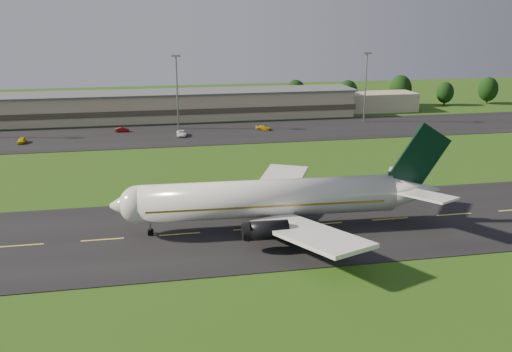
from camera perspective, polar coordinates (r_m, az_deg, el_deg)
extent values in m
plane|color=#264812|center=(84.82, -7.64, -5.84)|extent=(360.00, 360.00, 0.00)
cube|color=black|center=(84.80, -7.64, -5.81)|extent=(220.00, 30.00, 0.10)
cube|color=black|center=(153.97, -9.42, 4.07)|extent=(260.00, 30.00, 0.10)
cylinder|color=white|center=(84.86, 1.24, -2.23)|extent=(38.20, 7.20, 5.60)
sphere|color=white|center=(83.83, -11.67, -2.80)|extent=(5.60, 5.60, 5.60)
cone|color=white|center=(83.98, -13.04, -2.86)|extent=(4.22, 5.54, 5.38)
cone|color=white|center=(91.32, 15.29, -1.48)|extent=(9.22, 5.86, 5.49)
cube|color=olive|center=(84.89, 0.91, -2.47)|extent=(35.21, 7.11, 0.28)
cube|color=black|center=(83.70, -12.10, -2.46)|extent=(2.12, 3.08, 0.65)
cube|color=white|center=(75.95, 5.29, -5.74)|extent=(13.49, 20.22, 2.20)
cube|color=white|center=(96.23, 2.16, -0.95)|extent=(14.71, 20.11, 2.20)
cube|color=white|center=(86.74, 16.65, -1.89)|extent=(7.28, 9.40, 0.91)
cube|color=white|center=(95.45, 14.14, -0.08)|extent=(7.75, 9.36, 0.91)
cube|color=black|center=(90.22, 14.51, -0.44)|extent=(5.02, 0.76, 3.00)
cube|color=black|center=(90.28, 16.13, 1.88)|extent=(9.44, 0.85, 10.55)
cylinder|color=black|center=(77.85, 1.16, -5.44)|extent=(5.71, 2.93, 2.70)
cylinder|color=black|center=(92.73, -0.53, -1.86)|extent=(5.71, 2.93, 2.70)
cube|color=tan|center=(176.87, -9.76, 6.89)|extent=(120.00, 15.00, 8.00)
cube|color=#4C4438|center=(177.00, -9.75, 6.64)|extent=(121.00, 15.40, 1.60)
cube|color=#595B60|center=(176.28, -9.83, 8.22)|extent=(122.00, 16.00, 0.50)
cube|color=tan|center=(193.68, 11.57, 7.28)|extent=(28.00, 11.00, 6.00)
cylinder|color=gray|center=(160.38, -7.88, 8.22)|extent=(0.44, 0.44, 20.00)
cube|color=gray|center=(159.35, -8.03, 11.82)|extent=(2.40, 1.20, 0.50)
cylinder|color=gray|center=(172.47, 10.88, 8.62)|extent=(0.44, 0.44, 20.00)
cube|color=gray|center=(171.51, 11.06, 11.97)|extent=(2.40, 1.20, 0.50)
cylinder|color=black|center=(188.94, -19.89, 5.88)|extent=(0.56, 0.56, 2.39)
ellipsoid|color=black|center=(188.50, -19.98, 6.75)|extent=(5.58, 5.58, 6.97)
cylinder|color=black|center=(193.51, 3.94, 7.12)|extent=(0.56, 0.56, 3.12)
ellipsoid|color=black|center=(192.96, 3.97, 8.24)|extent=(7.27, 7.27, 9.09)
cylinder|color=black|center=(198.54, 9.10, 7.17)|extent=(0.56, 0.56, 2.98)
ellipsoid|color=black|center=(198.03, 9.14, 8.21)|extent=(6.95, 6.95, 8.68)
cylinder|color=black|center=(208.06, 14.17, 7.33)|extent=(0.56, 0.56, 3.31)
ellipsoid|color=black|center=(207.52, 14.25, 8.43)|extent=(7.73, 7.73, 9.66)
cylinder|color=black|center=(213.15, 18.31, 7.10)|extent=(0.56, 0.56, 2.54)
ellipsoid|color=black|center=(212.74, 18.39, 7.93)|extent=(5.94, 5.94, 7.42)
cylinder|color=black|center=(221.93, 22.10, 7.12)|extent=(0.56, 0.56, 2.96)
ellipsoid|color=black|center=(221.47, 22.19, 8.04)|extent=(6.90, 6.90, 8.62)
imported|color=#DDBF0D|center=(153.52, -22.38, 3.33)|extent=(1.88, 4.27, 1.43)
imported|color=maroon|center=(159.73, -13.23, 4.53)|extent=(3.72, 1.49, 1.20)
imported|color=white|center=(151.58, -7.47, 4.26)|extent=(2.52, 5.18, 1.42)
imported|color=gold|center=(158.17, 0.76, 4.85)|extent=(4.56, 3.71, 1.24)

